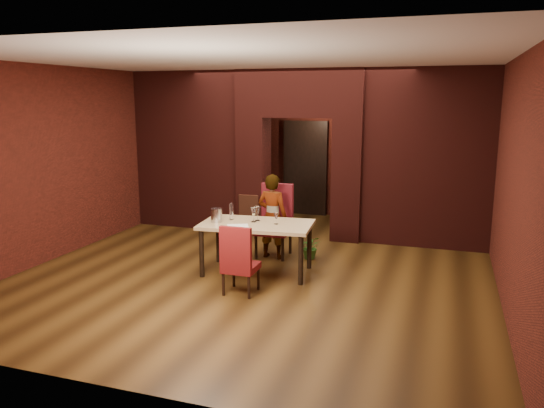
# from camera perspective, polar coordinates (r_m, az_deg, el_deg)

# --- Properties ---
(floor) EXTENTS (8.00, 8.00, 0.00)m
(floor) POSITION_cam_1_polar(r_m,az_deg,el_deg) (8.70, -0.67, -6.51)
(floor) COLOR #4D3213
(floor) RESTS_ON ground
(ceiling) EXTENTS (7.00, 8.00, 0.04)m
(ceiling) POSITION_cam_1_polar(r_m,az_deg,el_deg) (8.29, -0.72, 15.03)
(ceiling) COLOR silver
(ceiling) RESTS_ON ground
(wall_back) EXTENTS (7.00, 0.04, 3.20)m
(wall_back) POSITION_cam_1_polar(r_m,az_deg,el_deg) (12.17, 5.55, 6.26)
(wall_back) COLOR maroon
(wall_back) RESTS_ON ground
(wall_front) EXTENTS (7.00, 0.04, 3.20)m
(wall_front) POSITION_cam_1_polar(r_m,az_deg,el_deg) (4.81, -16.58, -1.94)
(wall_front) COLOR maroon
(wall_front) RESTS_ON ground
(wall_left) EXTENTS (0.04, 8.00, 3.20)m
(wall_left) POSITION_cam_1_polar(r_m,az_deg,el_deg) (10.05, -19.96, 4.57)
(wall_left) COLOR maroon
(wall_left) RESTS_ON ground
(wall_right) EXTENTS (0.04, 8.00, 3.20)m
(wall_right) POSITION_cam_1_polar(r_m,az_deg,el_deg) (7.93, 23.98, 2.63)
(wall_right) COLOR maroon
(wall_right) RESTS_ON ground
(pillar_left) EXTENTS (0.55, 0.55, 2.30)m
(pillar_left) POSITION_cam_1_polar(r_m,az_deg,el_deg) (10.59, -1.98, 3.10)
(pillar_left) COLOR maroon
(pillar_left) RESTS_ON ground
(pillar_right) EXTENTS (0.55, 0.55, 2.30)m
(pillar_right) POSITION_cam_1_polar(r_m,az_deg,el_deg) (10.09, 8.19, 2.58)
(pillar_right) COLOR maroon
(pillar_right) RESTS_ON ground
(lintel) EXTENTS (2.45, 0.55, 0.90)m
(lintel) POSITION_cam_1_polar(r_m,az_deg,el_deg) (10.19, 3.07, 11.80)
(lintel) COLOR maroon
(lintel) RESTS_ON ground
(wing_wall_left) EXTENTS (2.28, 0.35, 3.20)m
(wing_wall_left) POSITION_cam_1_polar(r_m,az_deg,el_deg) (11.11, -8.88, 5.70)
(wing_wall_left) COLOR maroon
(wing_wall_left) RESTS_ON ground
(wing_wall_right) EXTENTS (2.28, 0.35, 3.20)m
(wing_wall_right) POSITION_cam_1_polar(r_m,az_deg,el_deg) (9.88, 16.37, 4.69)
(wing_wall_right) COLOR maroon
(wing_wall_right) RESTS_ON ground
(vent_panel) EXTENTS (0.40, 0.03, 0.50)m
(vent_panel) POSITION_cam_1_polar(r_m,az_deg,el_deg) (10.42, -2.53, -0.38)
(vent_panel) COLOR #A24D2F
(vent_panel) RESTS_ON ground
(rear_door) EXTENTS (0.90, 0.08, 2.10)m
(rear_door) POSITION_cam_1_polar(r_m,az_deg,el_deg) (12.27, 3.61, 3.75)
(rear_door) COLOR black
(rear_door) RESTS_ON ground
(rear_door_frame) EXTENTS (1.02, 0.04, 2.22)m
(rear_door_frame) POSITION_cam_1_polar(r_m,az_deg,el_deg) (12.23, 3.56, 3.73)
(rear_door_frame) COLOR black
(rear_door_frame) RESTS_ON ground
(dining_table) EXTENTS (1.77, 1.10, 0.79)m
(dining_table) POSITION_cam_1_polar(r_m,az_deg,el_deg) (8.20, -1.65, -4.73)
(dining_table) COLOR tan
(dining_table) RESTS_ON ground
(chair_far) EXTENTS (0.56, 0.56, 1.22)m
(chair_far) POSITION_cam_1_polar(r_m,az_deg,el_deg) (8.99, 0.15, -1.86)
(chair_far) COLOR maroon
(chair_far) RESTS_ON ground
(chair_near) EXTENTS (0.45, 0.45, 0.98)m
(chair_near) POSITION_cam_1_polar(r_m,az_deg,el_deg) (7.35, -3.37, -5.89)
(chair_near) COLOR maroon
(chair_near) RESTS_ON ground
(person_seated) EXTENTS (0.56, 0.41, 1.43)m
(person_seated) POSITION_cam_1_polar(r_m,az_deg,el_deg) (8.88, 0.05, -1.33)
(person_seated) COLOR silver
(person_seated) RESTS_ON ground
(wine_glass_a) EXTENTS (0.09, 0.09, 0.22)m
(wine_glass_a) POSITION_cam_1_polar(r_m,az_deg,el_deg) (8.15, -1.98, -1.16)
(wine_glass_a) COLOR white
(wine_glass_a) RESTS_ON dining_table
(wine_glass_b) EXTENTS (0.09, 0.09, 0.22)m
(wine_glass_b) POSITION_cam_1_polar(r_m,az_deg,el_deg) (8.23, -1.58, -1.04)
(wine_glass_b) COLOR silver
(wine_glass_b) RESTS_ON dining_table
(wine_glass_c) EXTENTS (0.07, 0.07, 0.18)m
(wine_glass_c) POSITION_cam_1_polar(r_m,az_deg,el_deg) (8.00, 0.46, -1.55)
(wine_glass_c) COLOR white
(wine_glass_c) RESTS_ON dining_table
(tasting_sheet) EXTENTS (0.38, 0.34, 0.00)m
(tasting_sheet) POSITION_cam_1_polar(r_m,az_deg,el_deg) (7.93, -3.70, -2.36)
(tasting_sheet) COLOR white
(tasting_sheet) RESTS_ON dining_table
(wine_bucket) EXTENTS (0.17, 0.17, 0.21)m
(wine_bucket) POSITION_cam_1_polar(r_m,az_deg,el_deg) (8.19, -5.99, -1.21)
(wine_bucket) COLOR #B4B5BC
(wine_bucket) RESTS_ON dining_table
(water_bottle) EXTENTS (0.06, 0.06, 0.27)m
(water_bottle) POSITION_cam_1_polar(r_m,az_deg,el_deg) (8.32, -4.40, -0.77)
(water_bottle) COLOR white
(water_bottle) RESTS_ON dining_table
(potted_plant) EXTENTS (0.39, 0.35, 0.41)m
(potted_plant) POSITION_cam_1_polar(r_m,az_deg,el_deg) (8.96, 4.20, -4.63)
(potted_plant) COLOR #306C23
(potted_plant) RESTS_ON ground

